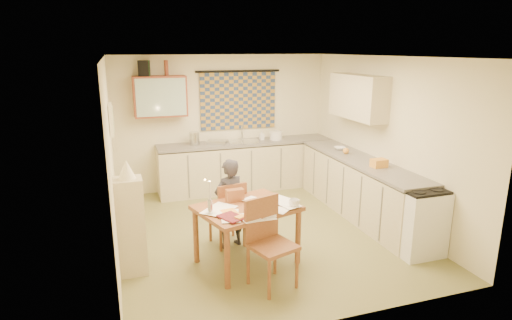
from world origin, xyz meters
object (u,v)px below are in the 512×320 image
object	(u,v)px
stove	(417,221)
chair_far	(228,225)
counter_right	(360,188)
shelf_stand	(131,227)
counter_back	(247,166)
person	(229,204)
dining_table	(247,234)

from	to	relation	value
stove	chair_far	bearing A→B (deg)	156.11
counter_right	shelf_stand	world-z (taller)	shelf_stand
counter_back	shelf_stand	bearing A→B (deg)	-130.39
counter_back	shelf_stand	world-z (taller)	shelf_stand
chair_far	person	bearing A→B (deg)	90.21
stove	dining_table	size ratio (longest dim) A/B	0.66
person	counter_back	bearing A→B (deg)	-130.34
stove	dining_table	distance (m)	2.22
counter_right	chair_far	distance (m)	2.32
shelf_stand	counter_back	bearing A→B (deg)	49.61
counter_back	shelf_stand	distance (m)	3.42
dining_table	shelf_stand	bearing A→B (deg)	155.29
counter_right	stove	bearing A→B (deg)	-90.00
counter_back	person	distance (m)	2.47
person	shelf_stand	distance (m)	1.32
counter_back	dining_table	size ratio (longest dim) A/B	2.46
counter_back	counter_right	distance (m)	2.25
counter_back	dining_table	bearing A→B (deg)	-107.03
counter_right	dining_table	bearing A→B (deg)	-156.03
person	counter_right	bearing A→B (deg)	173.42
counter_back	stove	size ratio (longest dim) A/B	3.70
chair_far	shelf_stand	bearing A→B (deg)	6.57
stove	shelf_stand	xyz separation A→B (m)	(-3.54, 0.62, 0.14)
counter_back	dining_table	world-z (taller)	counter_back
counter_back	shelf_stand	xyz separation A→B (m)	(-2.21, -2.60, 0.14)
dining_table	shelf_stand	xyz separation A→B (m)	(-1.36, 0.19, 0.21)
chair_far	shelf_stand	world-z (taller)	shelf_stand
chair_far	shelf_stand	distance (m)	1.36
counter_right	shelf_stand	size ratio (longest dim) A/B	2.51
counter_right	counter_back	bearing A→B (deg)	126.09
dining_table	person	bearing A→B (deg)	82.40
counter_back	stove	xyz separation A→B (m)	(1.33, -3.22, -0.01)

